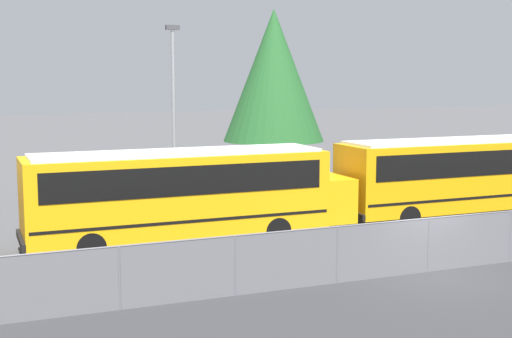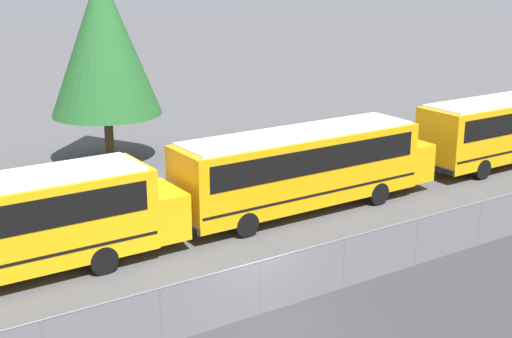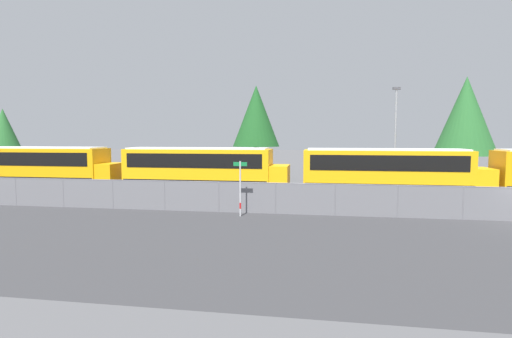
{
  "view_description": "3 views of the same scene",
  "coord_description": "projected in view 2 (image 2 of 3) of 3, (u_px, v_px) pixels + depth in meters",
  "views": [
    {
      "loc": [
        -12.63,
        -17.25,
        5.8
      ],
      "look_at": [
        -2.82,
        6.65,
        2.46
      ],
      "focal_mm": 50.0,
      "sensor_mm": 36.0,
      "label": 1
    },
    {
      "loc": [
        -10.14,
        -15.22,
        9.73
      ],
      "look_at": [
        3.84,
        6.03,
        2.21
      ],
      "focal_mm": 50.0,
      "sensor_mm": 36.0,
      "label": 2
    },
    {
      "loc": [
        -9.95,
        -20.68,
        4.07
      ],
      "look_at": [
        -14.46,
        6.76,
        1.8
      ],
      "focal_mm": 28.0,
      "sensor_mm": 36.0,
      "label": 3
    }
  ],
  "objects": [
    {
      "name": "ground_plane",
      "position": [
        260.0,
        314.0,
        20.3
      ],
      "size": [
        200.0,
        200.0,
        0.0
      ],
      "primitive_type": "plane",
      "color": "#4C4C4F"
    },
    {
      "name": "fence",
      "position": [
        260.0,
        287.0,
        20.05
      ],
      "size": [
        110.83,
        0.07,
        1.66
      ],
      "color": "#9EA0A5",
      "rests_on": "ground_plane"
    },
    {
      "name": "school_bus_4",
      "position": [
        304.0,
        164.0,
        28.18
      ],
      "size": [
        11.74,
        2.6,
        3.29
      ],
      "color": "orange",
      "rests_on": "ground_plane"
    },
    {
      "name": "tree_2",
      "position": [
        103.0,
        43.0,
        33.97
      ],
      "size": [
        5.34,
        5.34,
        9.35
      ],
      "color": "#51381E",
      "rests_on": "ground_plane"
    }
  ]
}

